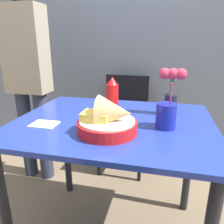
# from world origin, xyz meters

# --- Properties ---
(wall_window) EXTENTS (7.00, 0.06, 2.60)m
(wall_window) POSITION_xyz_m (0.00, 1.16, 1.30)
(wall_window) COLOR slate
(wall_window) RESTS_ON ground_plane
(dining_table) EXTENTS (1.00, 0.80, 0.76)m
(dining_table) POSITION_xyz_m (0.00, 0.00, 0.65)
(dining_table) COLOR #233893
(dining_table) RESTS_ON ground_plane
(chair_far_window) EXTENTS (0.40, 0.40, 0.85)m
(chair_far_window) POSITION_xyz_m (-0.09, 0.87, 0.52)
(chair_far_window) COLOR black
(chair_far_window) RESTS_ON ground_plane
(food_basket) EXTENTS (0.27, 0.27, 0.17)m
(food_basket) POSITION_xyz_m (0.02, -0.16, 0.82)
(food_basket) COLOR red
(food_basket) RESTS_ON dining_table
(ketchup_bottle) EXTENTS (0.06, 0.06, 0.22)m
(ketchup_bottle) POSITION_xyz_m (-0.02, 0.04, 0.87)
(ketchup_bottle) COLOR red
(ketchup_bottle) RESTS_ON dining_table
(drink_cup) EXTENTS (0.09, 0.09, 0.22)m
(drink_cup) POSITION_xyz_m (0.26, -0.04, 0.82)
(drink_cup) COLOR #192399
(drink_cup) RESTS_ON dining_table
(flower_vase) EXTENTS (0.14, 0.07, 0.26)m
(flower_vase) POSITION_xyz_m (0.28, 0.16, 0.92)
(flower_vase) COLOR black
(flower_vase) RESTS_ON dining_table
(napkin) EXTENTS (0.12, 0.10, 0.01)m
(napkin) POSITION_xyz_m (-0.31, -0.14, 0.77)
(napkin) COLOR white
(napkin) RESTS_ON dining_table
(person_standing) EXTENTS (0.32, 0.18, 1.58)m
(person_standing) POSITION_xyz_m (-0.79, 0.48, 0.91)
(person_standing) COLOR #2D3347
(person_standing) RESTS_ON ground_plane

